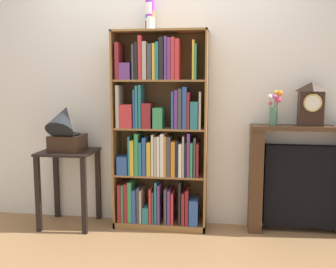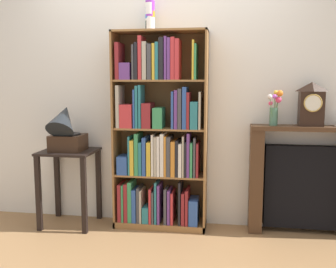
% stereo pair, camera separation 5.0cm
% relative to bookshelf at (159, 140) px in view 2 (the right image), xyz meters
% --- Properties ---
extents(ground_plane, '(7.77, 6.40, 0.02)m').
position_rel_bookshelf_xyz_m(ground_plane, '(0.01, -0.11, -0.86)').
color(ground_plane, '#997047').
extents(wall_back, '(4.77, 0.08, 2.65)m').
position_rel_bookshelf_xyz_m(wall_back, '(0.23, 0.19, 0.48)').
color(wall_back, silver).
rests_on(wall_back, ground).
extents(bookshelf, '(0.87, 0.29, 1.85)m').
position_rel_bookshelf_xyz_m(bookshelf, '(0.00, 0.00, 0.00)').
color(bookshelf, olive).
rests_on(bookshelf, ground).
extents(cup_stack, '(0.09, 0.09, 0.27)m').
position_rel_bookshelf_xyz_m(cup_stack, '(-0.09, 0.05, 1.14)').
color(cup_stack, black).
rests_on(cup_stack, bookshelf).
extents(side_table_left, '(0.51, 0.46, 0.74)m').
position_rel_bookshelf_xyz_m(side_table_left, '(-0.87, -0.08, -0.31)').
color(side_table_left, black).
rests_on(side_table_left, ground).
extents(gramophone, '(0.30, 0.42, 0.50)m').
position_rel_bookshelf_xyz_m(gramophone, '(-0.87, -0.13, 0.11)').
color(gramophone, '#382316').
rests_on(gramophone, side_table_left).
extents(fireplace_mantel, '(0.95, 0.22, 1.00)m').
position_rel_bookshelf_xyz_m(fireplace_mantel, '(1.32, 0.06, -0.35)').
color(fireplace_mantel, '#472D1C').
rests_on(fireplace_mantel, ground).
extents(mantel_clock, '(0.21, 0.14, 0.39)m').
position_rel_bookshelf_xyz_m(mantel_clock, '(1.36, 0.04, 0.35)').
color(mantel_clock, black).
rests_on(mantel_clock, fireplace_mantel).
extents(flower_vase, '(0.14, 0.16, 0.32)m').
position_rel_bookshelf_xyz_m(flower_vase, '(1.05, 0.03, 0.31)').
color(flower_vase, '#4C7A60').
rests_on(flower_vase, fireplace_mantel).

